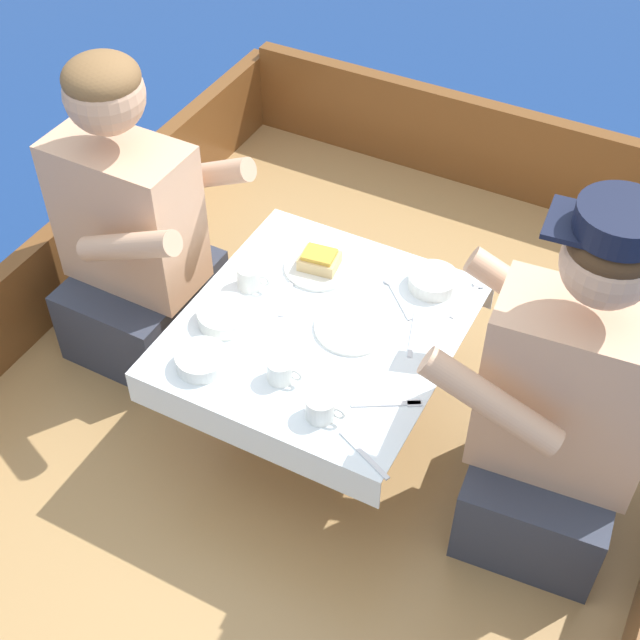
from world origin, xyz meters
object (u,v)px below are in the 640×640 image
coffee_cup_port (321,407)px  coffee_cup_starboard (281,370)px  person_starboard (560,415)px  sandwich (319,260)px  coffee_cup_center (250,276)px  person_port (133,238)px

coffee_cup_port → coffee_cup_starboard: size_ratio=1.07×
person_starboard → sandwich: size_ratio=8.88×
coffee_cup_port → coffee_cup_starboard: (-0.14, 0.06, -0.00)m
person_starboard → coffee_cup_port: 0.57m
coffee_cup_port → coffee_cup_center: size_ratio=1.04×
coffee_cup_port → coffee_cup_starboard: coffee_cup_port is taller
person_starboard → coffee_cup_starboard: bearing=12.1°
person_starboard → coffee_cup_center: bearing=-8.7°
sandwich → coffee_cup_starboard: (0.11, -0.41, -0.00)m
person_starboard → coffee_cup_center: size_ratio=10.42×
coffee_cup_port → coffee_cup_center: (-0.39, 0.32, 0.00)m
coffee_cup_starboard → coffee_cup_center: 0.35m
person_port → coffee_cup_starboard: (0.65, -0.27, 0.03)m
person_starboard → sandwich: 0.79m
person_port → person_starboard: size_ratio=0.95×
person_starboard → person_port: bearing=-8.3°
person_port → coffee_cup_port: person_port is taller
coffee_cup_port → sandwich: bearing=118.2°
person_starboard → coffee_cup_center: person_starboard is taller
sandwich → coffee_cup_center: coffee_cup_center is taller
sandwich → coffee_cup_center: 0.20m
person_port → coffee_cup_starboard: size_ratio=10.17×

